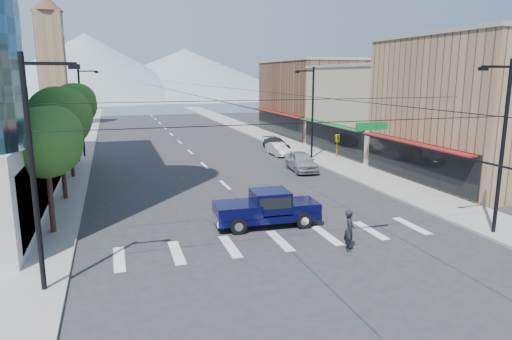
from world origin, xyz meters
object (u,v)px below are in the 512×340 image
(pickup_truck, at_px, (266,208))
(parked_car_near, at_px, (301,161))
(parked_car_mid, at_px, (278,149))
(parked_car_far, at_px, (276,144))
(pedestrian, at_px, (349,230))

(pickup_truck, bearing_deg, parked_car_near, 62.29)
(parked_car_mid, bearing_deg, parked_car_far, 70.28)
(pickup_truck, bearing_deg, parked_car_mid, 70.81)
(pickup_truck, xyz_separation_m, pedestrian, (2.59, -4.64, -0.03))
(parked_car_near, xyz_separation_m, parked_car_far, (1.80, 11.32, -0.17))
(parked_car_near, bearing_deg, parked_car_mid, 90.27)
(pickup_truck, xyz_separation_m, parked_car_near, (7.69, 13.10, -0.19))
(pickup_truck, height_order, parked_car_near, pickup_truck)
(parked_car_near, relative_size, parked_car_far, 1.07)
(pickup_truck, bearing_deg, pedestrian, -58.13)
(parked_car_near, relative_size, parked_car_mid, 1.24)
(parked_car_near, height_order, parked_car_far, parked_car_near)
(pedestrian, xyz_separation_m, parked_car_near, (5.10, 17.75, -0.15))
(parked_car_near, height_order, parked_car_mid, parked_car_near)
(parked_car_far, bearing_deg, parked_car_near, -100.99)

